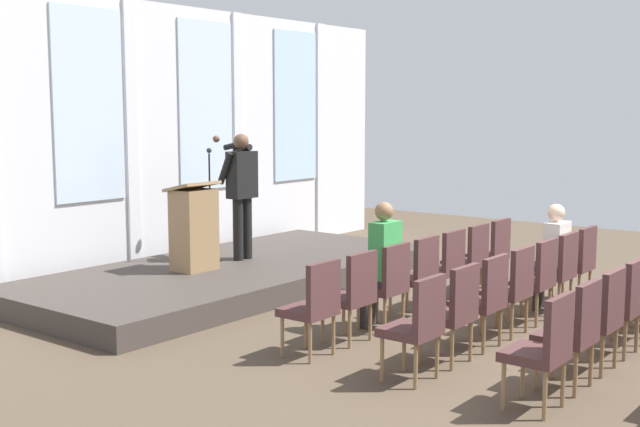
# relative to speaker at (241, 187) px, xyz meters

# --- Properties ---
(ground_plane) EXTENTS (16.77, 16.77, 0.00)m
(ground_plane) POSITION_rel_speaker_xyz_m (-0.34, -4.96, -1.30)
(ground_plane) COLOR brown
(rear_partition) EXTENTS (10.77, 0.14, 3.88)m
(rear_partition) POSITION_rel_speaker_xyz_m (-0.30, 1.48, 0.68)
(rear_partition) COLOR silver
(rear_partition) RESTS_ON ground
(stage_platform) EXTENTS (6.03, 2.70, 0.29)m
(stage_platform) POSITION_rel_speaker_xyz_m (-0.34, -0.16, -1.16)
(stage_platform) COLOR #3F3833
(stage_platform) RESTS_ON ground
(speaker) EXTENTS (0.52, 0.69, 1.74)m
(speaker) POSITION_rel_speaker_xyz_m (0.00, 0.00, 0.00)
(speaker) COLOR black
(speaker) RESTS_ON stage_platform
(mic_stand) EXTENTS (0.28, 0.28, 1.55)m
(mic_stand) POSITION_rel_speaker_xyz_m (-0.37, 0.24, -0.68)
(mic_stand) COLOR black
(mic_stand) RESTS_ON stage_platform
(lectern) EXTENTS (0.60, 0.48, 1.16)m
(lectern) POSITION_rel_speaker_xyz_m (-0.94, -0.05, -0.46)
(lectern) COLOR #93724C
(lectern) RESTS_ON stage_platform
(chair_r0_c0) EXTENTS (0.46, 0.44, 0.94)m
(chair_r0_c0) POSITION_rel_speaker_xyz_m (-2.22, -3.04, -0.77)
(chair_r0_c0) COLOR olive
(chair_r0_c0) RESTS_ON ground
(chair_r0_c1) EXTENTS (0.46, 0.44, 0.94)m
(chair_r0_c1) POSITION_rel_speaker_xyz_m (-1.60, -3.04, -0.77)
(chair_r0_c1) COLOR olive
(chair_r0_c1) RESTS_ON ground
(chair_r0_c2) EXTENTS (0.46, 0.44, 0.94)m
(chair_r0_c2) POSITION_rel_speaker_xyz_m (-0.97, -3.04, -0.77)
(chair_r0_c2) COLOR olive
(chair_r0_c2) RESTS_ON ground
(audience_r0_c2) EXTENTS (0.36, 0.39, 1.38)m
(audience_r0_c2) POSITION_rel_speaker_xyz_m (-0.97, -2.97, -0.54)
(audience_r0_c2) COLOR #2D2D33
(audience_r0_c2) RESTS_ON ground
(chair_r0_c3) EXTENTS (0.46, 0.44, 0.94)m
(chair_r0_c3) POSITION_rel_speaker_xyz_m (-0.34, -3.04, -0.77)
(chair_r0_c3) COLOR olive
(chair_r0_c3) RESTS_ON ground
(chair_r0_c4) EXTENTS (0.46, 0.44, 0.94)m
(chair_r0_c4) POSITION_rel_speaker_xyz_m (0.29, -3.04, -0.77)
(chair_r0_c4) COLOR olive
(chair_r0_c4) RESTS_ON ground
(chair_r0_c5) EXTENTS (0.46, 0.44, 0.94)m
(chair_r0_c5) POSITION_rel_speaker_xyz_m (0.92, -3.04, -0.77)
(chair_r0_c5) COLOR olive
(chair_r0_c5) RESTS_ON ground
(chair_r0_c6) EXTENTS (0.46, 0.44, 0.94)m
(chair_r0_c6) POSITION_rel_speaker_xyz_m (1.54, -3.04, -0.77)
(chair_r0_c6) COLOR olive
(chair_r0_c6) RESTS_ON ground
(chair_r1_c0) EXTENTS (0.46, 0.44, 0.94)m
(chair_r1_c0) POSITION_rel_speaker_xyz_m (-2.22, -4.19, -0.77)
(chair_r1_c0) COLOR olive
(chair_r1_c0) RESTS_ON ground
(chair_r1_c1) EXTENTS (0.46, 0.44, 0.94)m
(chair_r1_c1) POSITION_rel_speaker_xyz_m (-1.60, -4.19, -0.77)
(chair_r1_c1) COLOR olive
(chair_r1_c1) RESTS_ON ground
(chair_r1_c2) EXTENTS (0.46, 0.44, 0.94)m
(chair_r1_c2) POSITION_rel_speaker_xyz_m (-0.97, -4.19, -0.77)
(chair_r1_c2) COLOR olive
(chair_r1_c2) RESTS_ON ground
(chair_r1_c3) EXTENTS (0.46, 0.44, 0.94)m
(chair_r1_c3) POSITION_rel_speaker_xyz_m (-0.34, -4.19, -0.77)
(chair_r1_c3) COLOR olive
(chair_r1_c3) RESTS_ON ground
(chair_r1_c4) EXTENTS (0.46, 0.44, 0.94)m
(chair_r1_c4) POSITION_rel_speaker_xyz_m (0.29, -4.19, -0.77)
(chair_r1_c4) COLOR olive
(chair_r1_c4) RESTS_ON ground
(chair_r1_c5) EXTENTS (0.46, 0.44, 0.94)m
(chair_r1_c5) POSITION_rel_speaker_xyz_m (0.92, -4.19, -0.77)
(chair_r1_c5) COLOR olive
(chair_r1_c5) RESTS_ON ground
(audience_r1_c5) EXTENTS (0.36, 0.39, 1.27)m
(audience_r1_c5) POSITION_rel_speaker_xyz_m (0.92, -4.10, -0.59)
(audience_r1_c5) COLOR #2D2D33
(audience_r1_c5) RESTS_ON ground
(chair_r1_c6) EXTENTS (0.46, 0.44, 0.94)m
(chair_r1_c6) POSITION_rel_speaker_xyz_m (1.54, -4.19, -0.77)
(chair_r1_c6) COLOR olive
(chair_r1_c6) RESTS_ON ground
(chair_r2_c0) EXTENTS (0.46, 0.44, 0.94)m
(chair_r2_c0) POSITION_rel_speaker_xyz_m (-2.22, -5.33, -0.77)
(chair_r2_c0) COLOR olive
(chair_r2_c0) RESTS_ON ground
(chair_r2_c1) EXTENTS (0.46, 0.44, 0.94)m
(chair_r2_c1) POSITION_rel_speaker_xyz_m (-1.60, -5.33, -0.77)
(chair_r2_c1) COLOR olive
(chair_r2_c1) RESTS_ON ground
(chair_r2_c2) EXTENTS (0.46, 0.44, 0.94)m
(chair_r2_c2) POSITION_rel_speaker_xyz_m (-0.97, -5.33, -0.77)
(chair_r2_c2) COLOR olive
(chair_r2_c2) RESTS_ON ground
(chair_r2_c3) EXTENTS (0.46, 0.44, 0.94)m
(chair_r2_c3) POSITION_rel_speaker_xyz_m (-0.34, -5.33, -0.77)
(chair_r2_c3) COLOR olive
(chair_r2_c3) RESTS_ON ground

